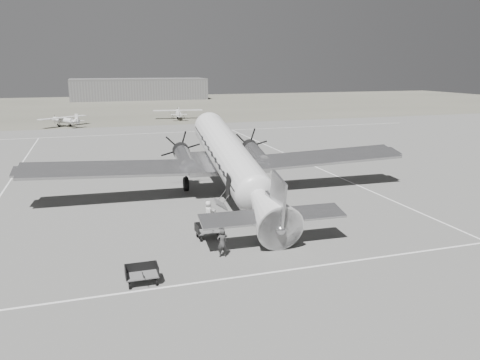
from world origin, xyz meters
name	(u,v)px	position (x,y,z in m)	size (l,w,h in m)	color
ground	(232,198)	(0.00, 0.00, 0.00)	(260.00, 260.00, 0.00)	#61615E
taxi_line_near	(307,267)	(0.00, -14.00, 0.01)	(60.00, 0.15, 0.01)	silver
taxi_line_right	(362,187)	(12.00, 0.00, 0.01)	(0.15, 80.00, 0.01)	silver
taxi_line_left	(7,186)	(-18.00, 10.00, 0.01)	(0.15, 60.00, 0.01)	silver
taxi_line_horizon	(160,133)	(0.00, 40.00, 0.01)	(90.00, 0.15, 0.01)	silver
grass_infield	(130,106)	(0.00, 95.00, 0.00)	(260.00, 90.00, 0.01)	#615E51
hangar_main	(139,89)	(5.00, 120.00, 3.30)	(42.00, 14.00, 6.60)	slate
dc3_airliner	(232,163)	(-0.20, -0.81, 3.07)	(32.26, 22.39, 6.15)	#AAA9AC
light_plane_left	(65,121)	(-14.82, 53.16, 0.96)	(9.27, 7.52, 1.92)	silver
light_plane_right	(178,114)	(6.45, 59.23, 1.04)	(10.02, 8.13, 2.08)	silver
baggage_cart_near	(209,231)	(-3.91, -8.17, 0.49)	(1.73, 1.22, 0.97)	#535353
baggage_cart_far	(142,275)	(-8.57, -13.27, 0.47)	(1.68, 1.19, 0.95)	#535353
ground_crew	(222,243)	(-3.92, -11.21, 0.81)	(0.59, 0.39, 1.62)	#333333
ramp_agent	(214,220)	(-3.29, -6.99, 0.74)	(0.72, 0.56, 1.49)	silver
passenger	(208,212)	(-3.23, -5.18, 0.75)	(0.73, 0.48, 1.50)	silver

